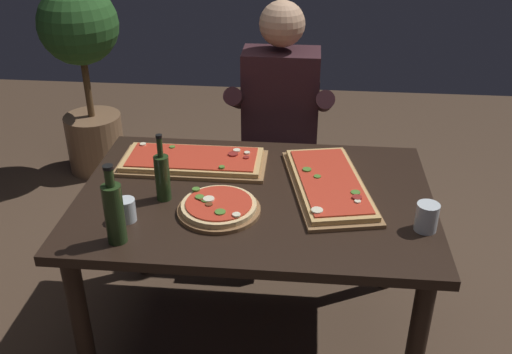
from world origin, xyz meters
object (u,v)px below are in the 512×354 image
object	(u,v)px
wine_bottle_dark	(162,176)
tumbler_far_side	(126,210)
diner_chair	(280,155)
seated_diner	(280,120)
pizza_rectangular_left	(329,184)
tumbler_near_camera	(426,219)
oil_bottle_amber	(114,211)
pizza_rectangular_front	(193,161)
dining_table	(255,214)
pizza_round_far	(219,207)
potted_plant_corner	(84,64)

from	to	relation	value
wine_bottle_dark	tumbler_far_side	size ratio (longest dim) A/B	3.15
tumbler_far_side	diner_chair	size ratio (longest dim) A/B	0.10
seated_diner	tumbler_far_side	bearing A→B (deg)	-117.58
seated_diner	pizza_rectangular_left	bearing A→B (deg)	-70.34
tumbler_near_camera	wine_bottle_dark	bearing A→B (deg)	172.88
oil_bottle_amber	pizza_rectangular_front	bearing A→B (deg)	75.19
dining_table	diner_chair	bearing A→B (deg)	86.26
oil_bottle_amber	tumbler_far_side	xyz separation A→B (m)	(-0.00, 0.13, -0.08)
wine_bottle_dark	pizza_round_far	bearing A→B (deg)	-18.42
tumbler_far_side	diner_chair	distance (m)	1.23
pizza_rectangular_left	diner_chair	world-z (taller)	diner_chair
tumbler_near_camera	potted_plant_corner	distance (m)	2.53
diner_chair	pizza_round_far	bearing A→B (deg)	-100.11
wine_bottle_dark	tumbler_near_camera	size ratio (longest dim) A/B	2.62
oil_bottle_amber	seated_diner	distance (m)	1.21
pizza_rectangular_left	dining_table	bearing A→B (deg)	-166.00
potted_plant_corner	pizza_round_far	bearing A→B (deg)	-55.77
pizza_rectangular_front	pizza_rectangular_left	distance (m)	0.60
dining_table	pizza_rectangular_left	size ratio (longest dim) A/B	2.11
dining_table	diner_chair	xyz separation A→B (m)	(0.06, 0.86, -0.16)
pizza_round_far	oil_bottle_amber	size ratio (longest dim) A/B	1.06
pizza_round_far	wine_bottle_dark	distance (m)	0.25
pizza_rectangular_front	seated_diner	size ratio (longest dim) A/B	0.48
tumbler_far_side	wine_bottle_dark	bearing A→B (deg)	58.71
pizza_round_far	seated_diner	size ratio (longest dim) A/B	0.24
pizza_rectangular_left	tumbler_far_side	size ratio (longest dim) A/B	7.60
wine_bottle_dark	tumbler_far_side	distance (m)	0.20
pizza_round_far	diner_chair	xyz separation A→B (m)	(0.18, 1.00, -0.27)
pizza_rectangular_left	potted_plant_corner	bearing A→B (deg)	137.02
potted_plant_corner	pizza_rectangular_front	bearing A→B (deg)	-53.38
tumbler_near_camera	potted_plant_corner	xyz separation A→B (m)	(-1.88, 1.70, -0.03)
tumbler_far_side	pizza_rectangular_front	bearing A→B (deg)	70.73
pizza_round_far	oil_bottle_amber	xyz separation A→B (m)	(-0.32, -0.22, 0.10)
pizza_rectangular_front	dining_table	bearing A→B (deg)	-37.35
diner_chair	oil_bottle_amber	bearing A→B (deg)	-112.36
pizza_rectangular_left	tumbler_near_camera	distance (m)	0.43
dining_table	pizza_round_far	xyz separation A→B (m)	(-0.12, -0.14, 0.12)
pizza_rectangular_front	potted_plant_corner	size ratio (longest dim) A/B	0.51
tumbler_near_camera	pizza_round_far	bearing A→B (deg)	176.45
pizza_rectangular_left	tumbler_near_camera	size ratio (longest dim) A/B	6.32
tumbler_near_camera	diner_chair	size ratio (longest dim) A/B	0.12
wine_bottle_dark	oil_bottle_amber	distance (m)	0.31
dining_table	seated_diner	xyz separation A→B (m)	(0.06, 0.74, 0.10)
oil_bottle_amber	tumbler_near_camera	distance (m)	1.09
pizza_rectangular_front	oil_bottle_amber	size ratio (longest dim) A/B	2.14
tumbler_near_camera	seated_diner	size ratio (longest dim) A/B	0.08
tumbler_near_camera	diner_chair	xyz separation A→B (m)	(-0.58, 1.05, -0.30)
wine_bottle_dark	seated_diner	world-z (taller)	seated_diner
oil_bottle_amber	potted_plant_corner	size ratio (longest dim) A/B	0.24
pizza_rectangular_front	seated_diner	distance (m)	0.62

